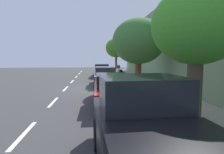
{
  "coord_description": "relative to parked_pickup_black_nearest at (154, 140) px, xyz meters",
  "views": [
    {
      "loc": [
        -0.39,
        -14.23,
        2.36
      ],
      "look_at": [
        0.84,
        -0.59,
        0.91
      ],
      "focal_mm": 30.62,
      "sensor_mm": 36.0,
      "label": 1
    }
  ],
  "objects": [
    {
      "name": "lane_stripe_centre",
      "position": [
        -3.22,
        11.08,
        -0.9
      ],
      "size": [
        0.14,
        35.8,
        0.01
      ],
      "color": "white",
      "rests_on": "ground"
    },
    {
      "name": "parked_sedan_red_second",
      "position": [
        -0.19,
        6.08,
        -0.15
      ],
      "size": [
        1.85,
        4.41,
        1.52
      ],
      "color": "maroon",
      "rests_on": "ground"
    },
    {
      "name": "curb_edge",
      "position": [
        0.94,
        11.08,
        -0.83
      ],
      "size": [
        0.16,
        35.8,
        0.14
      ],
      "primitive_type": "cube",
      "color": "gray",
      "rests_on": "ground"
    },
    {
      "name": "bicycle_at_curb",
      "position": [
        0.47,
        11.08,
        -0.54
      ],
      "size": [
        1.56,
        0.82,
        0.74
      ],
      "color": "black",
      "rests_on": "ground"
    },
    {
      "name": "parked_sedan_grey_mid",
      "position": [
        -0.22,
        12.76,
        -0.15
      ],
      "size": [
        1.85,
        4.41,
        1.52
      ],
      "color": "slate",
      "rests_on": "ground"
    },
    {
      "name": "building_facade",
      "position": [
        4.65,
        11.08,
        2.42
      ],
      "size": [
        0.5,
        35.8,
        6.63
      ],
      "primitive_type": "cube",
      "color": "gray",
      "rests_on": "ground"
    },
    {
      "name": "street_tree_far_end",
      "position": [
        2.1,
        24.99,
        2.74
      ],
      "size": [
        3.06,
        3.06,
        4.93
      ],
      "color": "brown",
      "rests_on": "sidewalk"
    },
    {
      "name": "cyclist_with_backpack",
      "position": [
        0.69,
        10.62,
        0.19
      ],
      "size": [
        0.5,
        0.58,
        1.78
      ],
      "color": "#C6B284",
      "rests_on": "ground"
    },
    {
      "name": "lane_stripe_bike_edge",
      "position": [
        -0.53,
        11.08,
        -0.9
      ],
      "size": [
        0.12,
        35.8,
        0.01
      ],
      "primitive_type": "cube",
      "color": "white",
      "rests_on": "ground"
    },
    {
      "name": "fire_hydrant",
      "position": [
        1.37,
        11.34,
        -0.34
      ],
      "size": [
        0.22,
        0.22,
        0.84
      ],
      "color": "red",
      "rests_on": "sidewalk"
    },
    {
      "name": "parked_sedan_silver_far",
      "position": [
        -0.23,
        19.31,
        -0.15
      ],
      "size": [
        1.89,
        4.43,
        1.52
      ],
      "color": "#B7BABF",
      "rests_on": "ground"
    },
    {
      "name": "ground",
      "position": [
        -0.64,
        11.08,
        -0.9
      ],
      "size": [
        57.28,
        57.28,
        0.0
      ],
      "primitive_type": "plane",
      "color": "#373737"
    },
    {
      "name": "street_tree_mid_block",
      "position": [
        2.1,
        10.49,
        2.56
      ],
      "size": [
        3.76,
        3.76,
        4.98
      ],
      "color": "brown",
      "rests_on": "sidewalk"
    },
    {
      "name": "sidewalk",
      "position": [
        2.71,
        11.08,
        -0.83
      ],
      "size": [
        3.38,
        35.8,
        0.14
      ],
      "primitive_type": "cube",
      "color": "#9B9786",
      "rests_on": "ground"
    },
    {
      "name": "street_tree_near_cyclist",
      "position": [
        2.1,
        2.58,
        2.38
      ],
      "size": [
        2.79,
        2.79,
        4.43
      ],
      "color": "#4B412F",
      "rests_on": "sidewalk"
    },
    {
      "name": "parked_pickup_black_nearest",
      "position": [
        0.0,
        0.0,
        0.0
      ],
      "size": [
        2.2,
        5.38,
        1.95
      ],
      "color": "black",
      "rests_on": "ground"
    }
  ]
}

